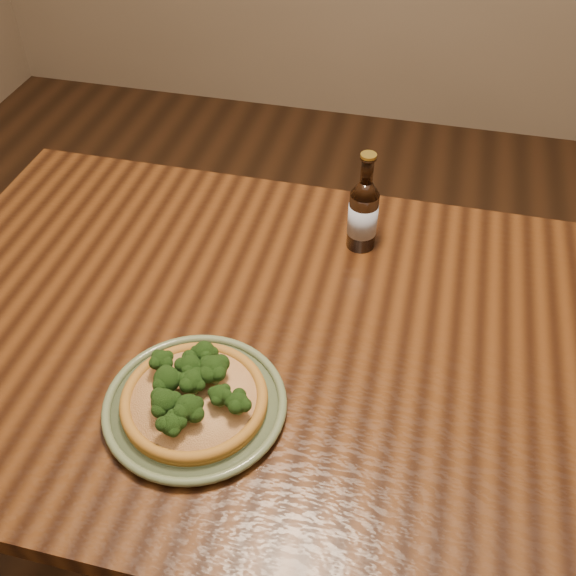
% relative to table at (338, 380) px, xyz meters
% --- Properties ---
extents(table, '(1.60, 0.90, 0.75)m').
position_rel_table_xyz_m(table, '(0.00, 0.00, 0.00)').
color(table, '#48250F').
rests_on(table, ground).
extents(plate, '(0.29, 0.29, 0.02)m').
position_rel_table_xyz_m(plate, '(-0.19, -0.18, 0.10)').
color(plate, '#606F4C').
rests_on(plate, table).
extents(pizza, '(0.23, 0.23, 0.07)m').
position_rel_table_xyz_m(pizza, '(-0.20, -0.18, 0.12)').
color(pizza, '#AC7427').
rests_on(pizza, plate).
extents(beer_bottle, '(0.06, 0.06, 0.21)m').
position_rel_table_xyz_m(beer_bottle, '(-0.01, 0.27, 0.17)').
color(beer_bottle, black).
rests_on(beer_bottle, table).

